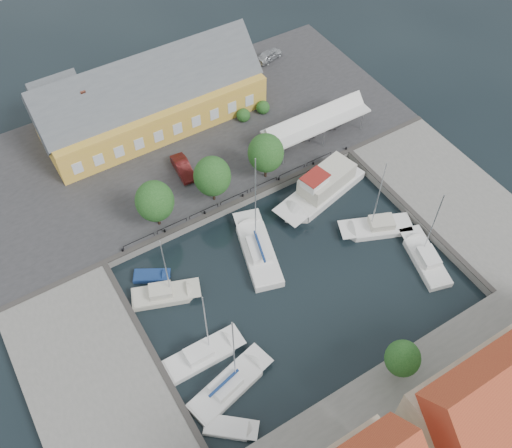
{
  "coord_description": "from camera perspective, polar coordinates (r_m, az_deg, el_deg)",
  "views": [
    {
      "loc": [
        -20.59,
        -27.59,
        50.74
      ],
      "look_at": [
        0.0,
        6.0,
        1.5
      ],
      "focal_mm": 40.0,
      "sensor_mm": 36.0,
      "label": 1
    }
  ],
  "objects": [
    {
      "name": "warehouse",
      "position": [
        74.83,
        -10.95,
        12.07
      ],
      "size": [
        28.56,
        14.0,
        9.55
      ],
      "color": "gold",
      "rests_on": "north_quay"
    },
    {
      "name": "west_boat_d",
      "position": [
        54.77,
        -2.74,
        -15.93
      ],
      "size": [
        9.16,
        4.66,
        11.81
      ],
      "color": "white",
      "rests_on": "ground"
    },
    {
      "name": "west_quay",
      "position": [
        56.4,
        -15.54,
        -15.35
      ],
      "size": [
        12.0,
        24.0,
        1.0
      ],
      "primitive_type": "cube",
      "color": "slate",
      "rests_on": "ground"
    },
    {
      "name": "east_boat_c",
      "position": [
        64.34,
        16.56,
        -3.44
      ],
      "size": [
        4.64,
        8.46,
        10.5
      ],
      "color": "white",
      "rests_on": "ground"
    },
    {
      "name": "west_boat_c",
      "position": [
        56.23,
        -5.38,
        -12.97
      ],
      "size": [
        8.04,
        2.66,
        10.83
      ],
      "color": "white",
      "rests_on": "ground"
    },
    {
      "name": "quay_edge_fittings",
      "position": [
        62.76,
        0.61,
        -1.0
      ],
      "size": [
        56.0,
        24.72,
        0.4
      ],
      "color": "#383533",
      "rests_on": "north_quay"
    },
    {
      "name": "townhouses",
      "position": [
        50.43,
        20.72,
        -18.47
      ],
      "size": [
        36.3,
        8.5,
        12.0
      ],
      "color": "beige",
      "rests_on": "south_bank"
    },
    {
      "name": "south_bank",
      "position": [
        54.7,
        15.92,
        -19.88
      ],
      "size": [
        56.0,
        14.0,
        1.0
      ],
      "primitive_type": "cube",
      "color": "slate",
      "rests_on": "ground"
    },
    {
      "name": "car_silver",
      "position": [
        85.85,
        1.31,
        16.52
      ],
      "size": [
        4.7,
        2.82,
        1.5
      ],
      "primitive_type": "imported",
      "rotation": [
        0.0,
        0.0,
        1.82
      ],
      "color": "#B2B6BB",
      "rests_on": "north_quay"
    },
    {
      "name": "launch_nw",
      "position": [
        61.66,
        -10.42,
        -5.2
      ],
      "size": [
        4.13,
        3.29,
        0.88
      ],
      "color": "navy",
      "rests_on": "ground"
    },
    {
      "name": "center_sailboat",
      "position": [
        62.18,
        0.21,
        -2.78
      ],
      "size": [
        5.88,
        10.79,
        14.16
      ],
      "color": "white",
      "rests_on": "ground"
    },
    {
      "name": "car_red",
      "position": [
        68.99,
        -7.31,
        5.6
      ],
      "size": [
        2.03,
        4.8,
        1.54
      ],
      "primitive_type": "imported",
      "rotation": [
        0.0,
        0.0,
        -0.09
      ],
      "color": "#521212",
      "rests_on": "north_quay"
    },
    {
      "name": "ground",
      "position": [
        61.32,
        2.94,
        -4.61
      ],
      "size": [
        140.0,
        140.0,
        0.0
      ],
      "primitive_type": "plane",
      "color": "black",
      "rests_on": "ground"
    },
    {
      "name": "tent_canopy",
      "position": [
        71.99,
        6.07,
        10.19
      ],
      "size": [
        14.0,
        4.0,
        2.83
      ],
      "color": "white",
      "rests_on": "north_quay"
    },
    {
      "name": "launch_sw",
      "position": [
        53.59,
        -2.6,
        -19.74
      ],
      "size": [
        4.85,
        4.48,
        0.98
      ],
      "color": "white",
      "rests_on": "ground"
    },
    {
      "name": "north_quay",
      "position": [
        74.21,
        -6.95,
        8.28
      ],
      "size": [
        56.0,
        26.0,
        1.0
      ],
      "primitive_type": "cube",
      "color": "#2D2D30",
      "rests_on": "ground"
    },
    {
      "name": "east_quay",
      "position": [
        70.66,
        18.96,
        2.46
      ],
      "size": [
        12.0,
        24.0,
        1.0
      ],
      "primitive_type": "cube",
      "color": "slate",
      "rests_on": "ground"
    },
    {
      "name": "east_boat_b",
      "position": [
        65.73,
        12.04,
        -0.4
      ],
      "size": [
        8.65,
        5.7,
        11.38
      ],
      "color": "white",
      "rests_on": "ground"
    },
    {
      "name": "trawler",
      "position": [
        67.66,
        6.66,
        3.59
      ],
      "size": [
        12.93,
        6.45,
        5.0
      ],
      "color": "white",
      "rests_on": "ground"
    },
    {
      "name": "west_boat_b",
      "position": [
        59.97,
        -9.15,
        -7.05
      ],
      "size": [
        7.44,
        4.74,
        9.91
      ],
      "color": "beige",
      "rests_on": "ground"
    },
    {
      "name": "quay_trees",
      "position": [
        63.38,
        -4.4,
        4.79
      ],
      "size": [
        18.2,
        4.2,
        6.3
      ],
      "color": "black",
      "rests_on": "north_quay"
    }
  ]
}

